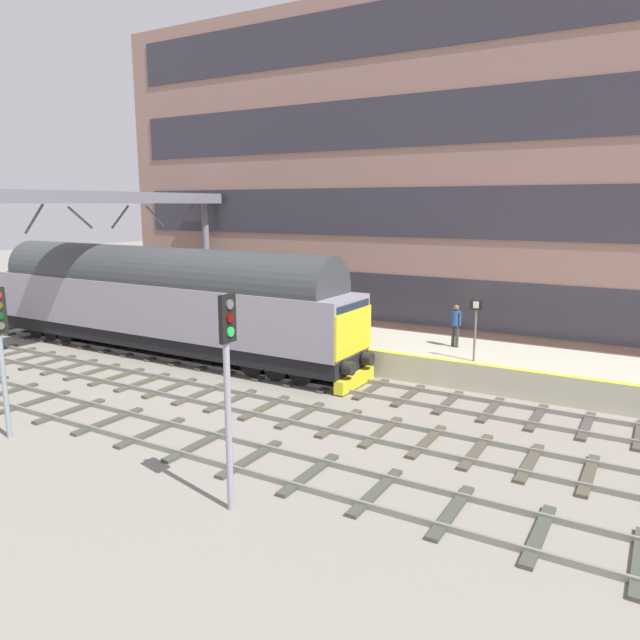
{
  "coord_description": "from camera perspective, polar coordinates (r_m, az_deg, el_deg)",
  "views": [
    {
      "loc": [
        -18.21,
        -11.4,
        6.44
      ],
      "look_at": [
        0.2,
        -0.59,
        2.28
      ],
      "focal_mm": 33.42,
      "sensor_mm": 36.0,
      "label": 1
    }
  ],
  "objects": [
    {
      "name": "platform_number_sign",
      "position": [
        21.42,
        14.67,
        -0.08
      ],
      "size": [
        0.1,
        0.44,
        2.19
      ],
      "color": "slate",
      "rests_on": "station_platform"
    },
    {
      "name": "station_building",
      "position": [
        30.63,
        7.27,
        13.59
      ],
      "size": [
        5.79,
        29.77,
        15.7
      ],
      "color": "#906B62",
      "rests_on": "ground"
    },
    {
      "name": "overhead_footbridge",
      "position": [
        27.43,
        -22.05,
        10.15
      ],
      "size": [
        16.13,
        2.0,
        6.98
      ],
      "color": "slate",
      "rests_on": "ground"
    },
    {
      "name": "waiting_passenger",
      "position": [
        23.48,
        12.86,
        -0.16
      ],
      "size": [
        0.45,
        0.47,
        1.64
      ],
      "rotation": [
        0.0,
        0.0,
        1.12
      ],
      "color": "#383736",
      "rests_on": "station_platform"
    },
    {
      "name": "track_adjacent_west",
      "position": [
        19.7,
        -6.96,
        -7.96
      ],
      "size": [
        2.5,
        60.0,
        0.15
      ],
      "color": "slate",
      "rests_on": "ground"
    },
    {
      "name": "ground_plane",
      "position": [
        22.43,
        -1.56,
        -5.65
      ],
      "size": [
        140.0,
        140.0,
        0.0
      ],
      "primitive_type": "plane",
      "color": "gray",
      "rests_on": "ground"
    },
    {
      "name": "diesel_locomotive",
      "position": [
        26.37,
        -15.1,
        2.03
      ],
      "size": [
        2.74,
        19.08,
        4.68
      ],
      "color": "black",
      "rests_on": "ground"
    },
    {
      "name": "signal_post_near",
      "position": [
        12.4,
        -8.82,
        -5.23
      ],
      "size": [
        0.44,
        0.22,
        4.68
      ],
      "color": "gray",
      "rests_on": "ground"
    },
    {
      "name": "station_platform",
      "position": [
        25.32,
        2.76,
        -2.55
      ],
      "size": [
        4.0,
        44.0,
        1.01
      ],
      "color": "#B7B39B",
      "rests_on": "ground"
    },
    {
      "name": "track_adjacent_far_west",
      "position": [
        17.33,
        -13.82,
        -10.92
      ],
      "size": [
        2.5,
        60.0,
        0.15
      ],
      "color": "slate",
      "rests_on": "ground"
    },
    {
      "name": "signal_post_mid",
      "position": [
        18.36,
        -28.27,
        -1.79
      ],
      "size": [
        0.44,
        0.22,
        4.25
      ],
      "color": "gray",
      "rests_on": "ground"
    },
    {
      "name": "track_main",
      "position": [
        22.41,
        -1.56,
        -5.52
      ],
      "size": [
        2.5,
        60.0,
        0.15
      ],
      "color": "gray",
      "rests_on": "ground"
    }
  ]
}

